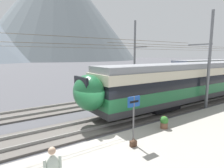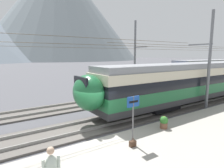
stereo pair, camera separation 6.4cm
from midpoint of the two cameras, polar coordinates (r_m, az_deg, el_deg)
The scene contains 10 objects.
ground_plane at distance 11.53m, azimuth -4.81°, elevation -14.82°, with size 400.00×400.00×0.00m, color #4C4C51.
track_near at distance 12.45m, azimuth -7.44°, elevation -12.68°, with size 120.00×3.00×0.28m.
track_far at distance 16.93m, azimuth -15.08°, elevation -7.08°, with size 120.00×3.00×0.28m.
train_near_platform at distance 22.83m, azimuth 28.94°, elevation 1.72°, with size 31.47×2.92×4.27m.
catenary_mast_mid at distance 17.60m, azimuth 26.96°, elevation 6.42°, with size 42.08×2.15×8.12m.
catenary_mast_far_side at distance 22.74m, azimuth 7.15°, elevation 8.06°, with size 42.08×2.18×8.50m.
platform_sign at distance 9.11m, azimuth 6.55°, elevation -7.62°, with size 0.70×0.08×2.37m.
handbag_near_sign at distance 9.46m, azimuth 6.43°, elevation -17.33°, with size 0.32×0.18×0.41m.
potted_plant_platform_edge at distance 11.79m, azimuth 15.45°, elevation -10.87°, with size 0.49×0.49×0.73m.
mountain_central_peak at distance 193.06m, azimuth -15.67°, elevation 20.94°, with size 142.97×142.97×92.28m, color slate.
Camera 2 is at (-5.00, -9.30, 4.62)m, focal length 30.48 mm.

